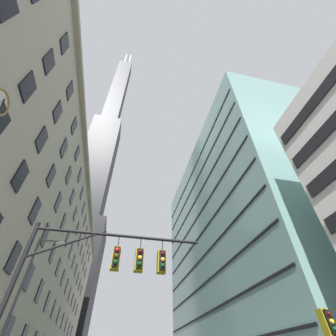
% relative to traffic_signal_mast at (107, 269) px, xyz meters
% --- Properties ---
extents(station_building, '(13.04, 73.18, 29.27)m').
position_rel_traffic_signal_mast_xyz_m(station_building, '(-13.84, 26.65, 9.61)').
color(station_building, '#B2A88E').
rests_on(station_building, ground).
extents(dark_skyscraper, '(23.19, 23.19, 232.00)m').
position_rel_traffic_signal_mast_xyz_m(dark_skyscraper, '(-18.37, 83.75, 63.57)').
color(dark_skyscraper, black).
rests_on(dark_skyscraper, ground).
extents(glass_office_midrise, '(18.95, 43.66, 41.34)m').
position_rel_traffic_signal_mast_xyz_m(glass_office_midrise, '(23.77, 26.44, 15.67)').
color(glass_office_midrise, gray).
rests_on(glass_office_midrise, ground).
extents(traffic_signal_mast, '(8.05, 0.63, 6.66)m').
position_rel_traffic_signal_mast_xyz_m(traffic_signal_mast, '(0.00, 0.00, 0.00)').
color(traffic_signal_mast, black).
rests_on(traffic_signal_mast, sidewalk_left).
extents(traffic_light_near_right, '(0.40, 0.63, 3.58)m').
position_rel_traffic_signal_mast_xyz_m(traffic_light_near_right, '(9.93, -0.58, -1.99)').
color(traffic_light_near_right, black).
rests_on(traffic_light_near_right, sidewalk_right).
extents(street_lamppost, '(1.90, 0.32, 8.93)m').
position_rel_traffic_signal_mast_xyz_m(street_lamppost, '(-5.31, 7.01, 0.33)').
color(street_lamppost, '#47474C').
rests_on(street_lamppost, sidewalk_left).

